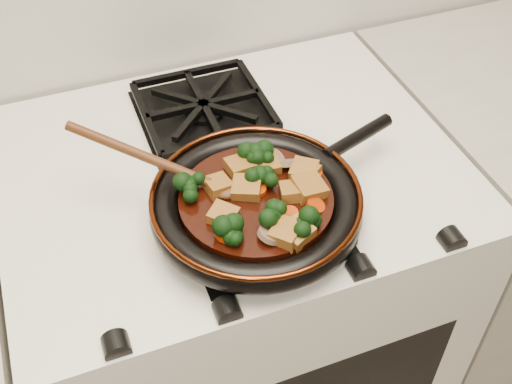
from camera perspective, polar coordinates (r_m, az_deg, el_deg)
name	(u,v)px	position (r m, az deg, el deg)	size (l,w,h in m)	color
stove	(236,317)	(1.42, -1.83, -11.01)	(0.76, 0.60, 0.90)	silver
burner_grate_front	(260,215)	(0.97, 0.32, -2.09)	(0.23, 0.23, 0.03)	black
burner_grate_back	(204,109)	(1.17, -4.66, 7.39)	(0.23, 0.23, 0.03)	black
skillet	(257,204)	(0.94, 0.11, -1.05)	(0.43, 0.31, 0.05)	black
braising_sauce	(256,202)	(0.94, 0.00, -0.90)	(0.23, 0.23, 0.02)	black
tofu_cube_0	(293,192)	(0.93, 3.27, 0.02)	(0.04, 0.03, 0.02)	brown
tofu_cube_1	(218,186)	(0.94, -3.40, 0.54)	(0.04, 0.03, 0.02)	brown
tofu_cube_2	(223,216)	(0.90, -2.94, -2.12)	(0.03, 0.04, 0.02)	brown
tofu_cube_3	(286,233)	(0.87, 2.71, -3.69)	(0.04, 0.04, 0.02)	brown
tofu_cube_4	(307,173)	(0.96, 4.56, 1.69)	(0.03, 0.03, 0.02)	brown
tofu_cube_5	(297,233)	(0.88, 3.67, -3.63)	(0.04, 0.04, 0.02)	brown
tofu_cube_6	(304,171)	(0.96, 4.29, 1.85)	(0.04, 0.04, 0.02)	brown
tofu_cube_7	(267,166)	(0.97, 1.00, 2.31)	(0.04, 0.03, 0.02)	brown
tofu_cube_8	(309,188)	(0.94, 4.72, 0.33)	(0.04, 0.04, 0.02)	brown
tofu_cube_9	(240,167)	(0.97, -1.41, 2.24)	(0.04, 0.04, 0.02)	brown
tofu_cube_10	(247,188)	(0.93, -0.82, 0.32)	(0.04, 0.04, 0.02)	brown
broccoli_floret_0	(262,160)	(0.97, 0.55, 2.88)	(0.06, 0.06, 0.06)	black
broccoli_floret_1	(193,189)	(0.93, -5.62, 0.27)	(0.06, 0.06, 0.06)	black
broccoli_floret_2	(256,159)	(0.98, 0.01, 2.91)	(0.06, 0.06, 0.05)	black
broccoli_floret_3	(274,214)	(0.89, 1.59, -1.94)	(0.06, 0.06, 0.06)	black
broccoli_floret_4	(229,237)	(0.87, -2.41, -4.01)	(0.06, 0.06, 0.05)	black
broccoli_floret_5	(306,226)	(0.88, 4.42, -3.03)	(0.06, 0.06, 0.05)	black
broccoli_floret_6	(259,180)	(0.94, 0.31, 1.06)	(0.06, 0.06, 0.05)	black
carrot_coin_0	(312,174)	(0.96, 4.98, 1.62)	(0.03, 0.03, 0.01)	#A52C04
carrot_coin_1	(289,215)	(0.90, 2.92, -2.02)	(0.03, 0.03, 0.01)	#A52C04
carrot_coin_2	(307,196)	(0.93, 4.57, -0.37)	(0.03, 0.03, 0.01)	#A52C04
carrot_coin_3	(315,206)	(0.92, 5.30, -1.21)	(0.03, 0.03, 0.01)	#A52C04
carrot_coin_4	(257,189)	(0.94, 0.13, 0.23)	(0.03, 0.03, 0.01)	#A52C04
carrot_coin_5	(226,234)	(0.88, -2.66, -3.73)	(0.03, 0.03, 0.01)	#A52C04
mushroom_slice_0	(287,163)	(0.98, 2.73, 2.59)	(0.04, 0.04, 0.01)	brown
mushroom_slice_1	(270,235)	(0.87, 1.27, -3.84)	(0.04, 0.04, 0.01)	brown
mushroom_slice_2	(276,159)	(0.98, 1.76, 2.94)	(0.03, 0.03, 0.01)	brown
wooden_spoon	(179,170)	(0.94, -6.88, 1.93)	(0.14, 0.11, 0.25)	#49240F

